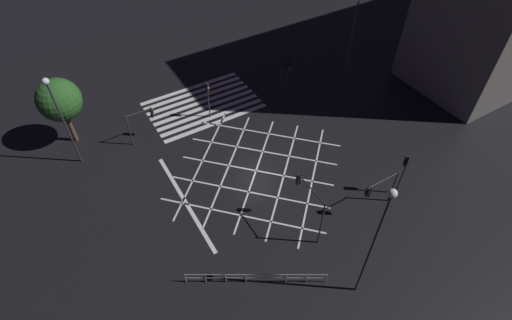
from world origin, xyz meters
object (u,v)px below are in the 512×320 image
Objects in this scene: street_lamp_east at (56,105)px; street_lamp_far at (355,20)px; traffic_light_se_main at (143,118)px; traffic_light_median_south at (208,93)px; street_tree_near at (59,100)px; street_lamp_west at (378,232)px; traffic_light_sw_cross at (289,70)px; traffic_light_sw_main at (281,69)px; traffic_light_nw_main at (379,188)px; traffic_light_nw_cross at (404,167)px; traffic_light_median_north at (309,198)px.

street_lamp_east is 26.17m from street_lamp_far.
traffic_light_se_main is 0.39× the size of street_lamp_east.
street_tree_near is (11.83, -3.28, 1.65)m from traffic_light_median_south.
traffic_light_se_main is 0.33× the size of street_lamp_west.
street_tree_near reaches higher than traffic_light_sw_cross.
traffic_light_sw_main is 0.66× the size of street_tree_near.
traffic_light_se_main is at bearing -53.61° from traffic_light_nw_main.
street_lamp_far is (-5.41, 2.19, 4.71)m from traffic_light_sw_cross.
traffic_light_sw_main is at bearing 178.10° from street_lamp_east.
street_lamp_far is (-13.43, -17.81, 0.80)m from street_lamp_west.
traffic_light_sw_cross is 20.70m from street_tree_near.
traffic_light_nw_cross is at bearing -47.09° from traffic_light_se_main.
street_tree_near reaches higher than traffic_light_nw_main.
street_tree_near is (12.24, -23.88, -2.21)m from street_lamp_west.
traffic_light_sw_cross is 14.69m from traffic_light_se_main.
street_lamp_east is 3.31m from street_tree_near.
street_lamp_far is (-25.94, 3.15, 1.47)m from street_lamp_east.
street_lamp_far reaches higher than traffic_light_median_south.
traffic_light_se_main is 22.13m from street_lamp_west.
traffic_light_sw_cross is 0.46× the size of street_lamp_east.
traffic_light_nw_cross is 0.64× the size of street_tree_near.
traffic_light_nw_main is (1.91, 15.91, -0.46)m from traffic_light_sw_main.
street_tree_near is at bearing -13.31° from street_lamp_far.
traffic_light_sw_cross is at bearing 0.45° from traffic_light_nw_cross.
traffic_light_median_north is at bearing -14.15° from traffic_light_nw_main.
street_lamp_west is at bearing 39.35° from traffic_light_nw_main.
street_lamp_west reaches higher than traffic_light_median_north.
traffic_light_se_main is at bearing -90.73° from traffic_light_median_south.
street_lamp_far is at bearing 67.96° from traffic_light_sw_cross.
traffic_light_nw_cross is (-8.11, 0.96, -0.48)m from traffic_light_median_north.
traffic_light_sw_main is (-7.23, -14.57, -0.39)m from traffic_light_median_north.
traffic_light_median_south is at bearing -94.08° from traffic_light_sw_cross.
traffic_light_median_north is 8.18m from traffic_light_nw_cross.
street_lamp_east is at bearing -92.68° from traffic_light_sw_cross.
traffic_light_sw_main is at bearing -26.40° from traffic_light_median_north.
street_lamp_west is at bearing 70.32° from traffic_light_sw_main.
traffic_light_nw_main is at bearing 97.77° from traffic_light_nw_cross.
traffic_light_sw_main is 20.02m from street_lamp_east.
street_lamp_far is at bearing 78.60° from traffic_light_median_south.
traffic_light_nw_main is 0.54× the size of street_tree_near.
street_tree_near is (-0.27, -2.92, -1.54)m from street_lamp_east.
traffic_light_median_south is 0.40× the size of street_lamp_far.
traffic_light_median_south reaches higher than traffic_light_se_main.
traffic_light_median_south is at bearing -11.40° from street_lamp_far.
traffic_light_nw_cross reaches higher than traffic_light_sw_cross.
street_lamp_west is (-0.41, 20.60, 3.85)m from traffic_light_median_south.
street_tree_near reaches higher than traffic_light_sw_main.
traffic_light_median_north is at bearing -90.28° from street_lamp_west.
traffic_light_se_main is 0.53× the size of street_tree_near.
street_lamp_east is at bearing -42.84° from traffic_light_nw_main.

